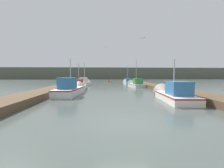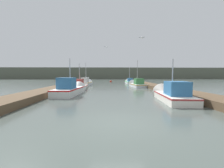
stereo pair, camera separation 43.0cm
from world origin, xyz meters
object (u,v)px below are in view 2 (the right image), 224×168
Objects in this scene: fishing_boat_3 at (137,84)px; fishing_boat_4 at (86,83)px; fishing_boat_2 at (80,86)px; channel_buoy at (111,81)px; fishing_boat_1 at (71,89)px; seagull_lead at (142,38)px; fishing_boat_0 at (171,94)px; fishing_boat_5 at (129,82)px; mooring_piling_1 at (137,82)px; seagull_1 at (106,47)px; mooring_piling_0 at (130,80)px.

fishing_boat_4 is at bearing 150.39° from fishing_boat_3.
fishing_boat_2 is 7.30m from fishing_boat_4.
fishing_boat_4 reaches higher than channel_buoy.
fishing_boat_1 is 11.27× the size of seagull_lead.
fishing_boat_0 is 9.32m from fishing_boat_1.
fishing_boat_4 is 1.08× the size of fishing_boat_5.
fishing_boat_5 is at bearing 106.44° from mooring_piling_1.
fishing_boat_1 is at bearing -160.49° from seagull_lead.
seagull_lead is (-1.53, -9.81, 5.10)m from fishing_boat_3.
seagull_1 reaches higher than channel_buoy.
fishing_boat_2 is 10.91m from seagull_lead.
fishing_boat_5 is 4.72× the size of mooring_piling_1.
mooring_piling_1 is (1.08, -3.66, 0.13)m from fishing_boat_5.
mooring_piling_0 is (1.07, 5.21, 0.18)m from fishing_boat_5.
fishing_boat_3 is 9.63m from fishing_boat_4.
mooring_piling_0 is 2.05× the size of seagull_1.
fishing_boat_0 is 1.10× the size of fishing_boat_2.
fishing_boat_0 is 1.08× the size of fishing_boat_3.
mooring_piling_0 is 19.52m from seagull_1.
mooring_piling_0 is at bearing 50.89° from fishing_boat_4.
fishing_boat_0 is 12.17m from seagull_1.
mooring_piling_0 is 1.98× the size of seagull_lead.
mooring_piling_0 is at bearing 108.03° from seagull_lead.
fishing_boat_5 reaches higher than fishing_boat_0.
seagull_1 is (-3.44, 6.60, 0.33)m from seagull_lead.
seagull_lead reaches higher than fishing_boat_1.
mooring_piling_1 is (0.01, -8.87, -0.04)m from mooring_piling_0.
fishing_boat_0 is 1.15× the size of fishing_boat_4.
channel_buoy is at bearing 156.27° from mooring_piling_0.
fishing_boat_0 is 10.62× the size of seagull_lead.
fishing_boat_3 is at bearing 51.84° from fishing_boat_1.
fishing_boat_0 is 0.94× the size of fishing_boat_1.
fishing_boat_3 is at bearing -102.40° from mooring_piling_1.
fishing_boat_1 reaches higher than fishing_boat_2.
fishing_boat_1 is at bearing -112.30° from mooring_piling_0.
fishing_boat_3 reaches higher than channel_buoy.
fishing_boat_2 reaches higher than mooring_piling_1.
fishing_boat_3 is 10.16× the size of seagull_1.
fishing_boat_3 is 9.80× the size of seagull_lead.
fishing_boat_1 is 25.64m from mooring_piling_0.
fishing_boat_2 is 5.04× the size of channel_buoy.
fishing_boat_4 is (-0.26, 13.20, -0.07)m from fishing_boat_1.
fishing_boat_4 is 4.82× the size of channel_buoy.
seagull_1 is (-1.17, -19.95, 5.66)m from channel_buoy.
fishing_boat_1 reaches higher than mooring_piling_1.
fishing_boat_4 is at bearing 95.69° from fishing_boat_1.
fishing_boat_0 is 12.97m from fishing_boat_2.
channel_buoy is 1.92× the size of seagull_lead.
fishing_boat_5 is 4.33× the size of mooring_piling_0.
fishing_boat_1 is 1.22× the size of fishing_boat_4.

